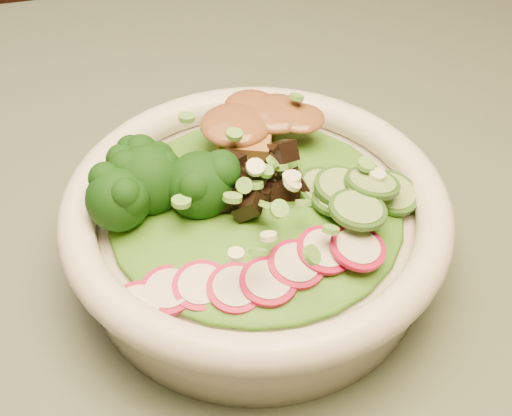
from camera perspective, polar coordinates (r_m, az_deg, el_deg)
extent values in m
cube|color=#4B5748|center=(0.64, 1.76, 0.85)|extent=(1.20, 0.80, 0.03)
cylinder|color=silver|center=(0.54, 0.00, -2.62)|extent=(0.25, 0.25, 0.06)
torus|color=silver|center=(0.52, 0.00, 0.12)|extent=(0.29, 0.29, 0.03)
ellipsoid|color=#276314|center=(0.52, 0.00, 0.08)|extent=(0.22, 0.22, 0.03)
ellipsoid|color=brown|center=(0.55, -0.15, 6.90)|extent=(0.07, 0.06, 0.02)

